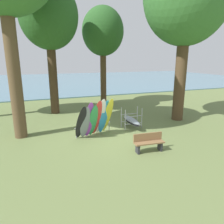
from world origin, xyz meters
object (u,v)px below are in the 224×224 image
at_px(tree_mid_behind, 49,17).
at_px(park_bench, 149,142).
at_px(leaning_board_pile, 95,119).
at_px(board_storage_rack, 131,120).
at_px(tree_far_right_back, 103,33).

xyz_separation_m(tree_mid_behind, park_bench, (3.30, -8.63, -6.51)).
xyz_separation_m(tree_mid_behind, leaning_board_pile, (1.53, -5.96, -5.97)).
xyz_separation_m(leaning_board_pile, board_storage_rack, (2.49, 0.66, -0.52)).
height_order(tree_mid_behind, park_bench, tree_mid_behind).
distance_m(tree_far_right_back, leaning_board_pile, 9.85).
height_order(tree_mid_behind, tree_far_right_back, tree_mid_behind).
relative_size(tree_far_right_back, board_storage_rack, 3.99).
height_order(leaning_board_pile, board_storage_rack, leaning_board_pile).
bearing_deg(leaning_board_pile, park_bench, -56.59).
distance_m(board_storage_rack, park_bench, 3.41).
height_order(tree_far_right_back, park_bench, tree_far_right_back).
height_order(tree_mid_behind, board_storage_rack, tree_mid_behind).
bearing_deg(tree_far_right_back, board_storage_rack, -94.40).
distance_m(tree_mid_behind, park_bench, 11.31).
bearing_deg(board_storage_rack, tree_mid_behind, 127.15).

